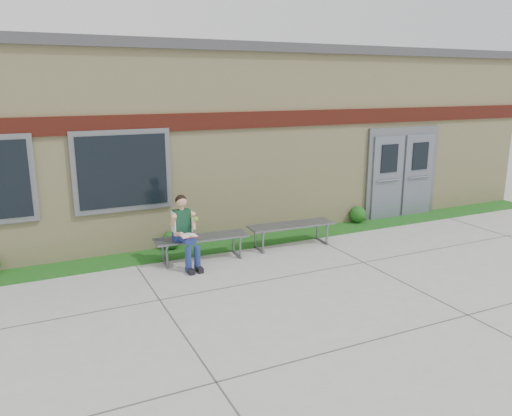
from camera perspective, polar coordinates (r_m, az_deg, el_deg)
ground at (r=8.95m, az=9.03°, el=-8.12°), size 80.00×80.00×0.00m
grass_strip at (r=11.05m, az=1.41°, el=-3.57°), size 16.00×0.80×0.02m
school_building at (r=13.70m, az=-5.04°, el=8.74°), size 16.20×6.22×4.20m
bench_left at (r=9.76m, az=-6.23°, el=-3.87°), size 1.84×0.62×0.47m
bench_right at (r=10.55m, az=4.07°, el=-2.41°), size 1.88×0.62×0.48m
girl at (r=9.35m, az=-8.13°, el=-2.48°), size 0.49×0.80×1.35m
shrub_mid at (r=10.48m, az=-9.62°, el=-3.62°), size 0.38×0.38×0.38m
shrub_east at (r=12.53m, az=11.56°, el=-0.72°), size 0.40×0.40×0.40m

